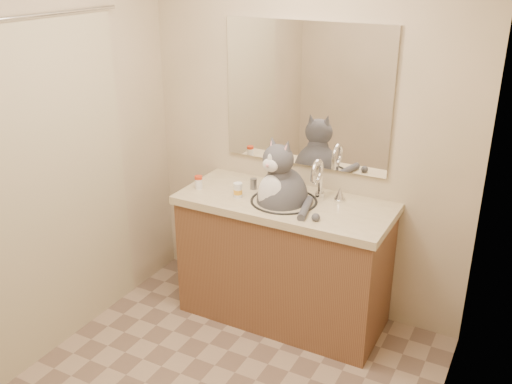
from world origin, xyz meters
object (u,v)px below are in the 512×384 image
Objects in this scene: pill_bottle_redcap at (199,182)px; grey_canister at (253,184)px; pill_bottle_orange at (238,190)px; cat at (281,195)px.

grey_canister is (0.32, 0.16, -0.01)m from pill_bottle_redcap.
pill_bottle_orange is 0.17m from grey_canister.
pill_bottle_redcap is 0.91× the size of pill_bottle_orange.
grey_canister is (-0.25, 0.10, -0.01)m from cat.
pill_bottle_orange reaches higher than grey_canister.
cat is at bearing -21.50° from grey_canister.
pill_bottle_redcap is 0.36m from grey_canister.
grey_canister is at bearing 26.90° from pill_bottle_redcap.
grey_canister is at bearing 82.94° from pill_bottle_orange.
grey_canister is at bearing 170.72° from cat.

